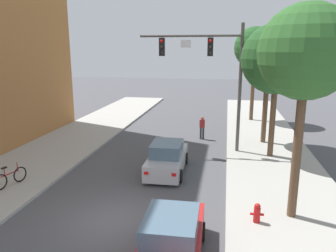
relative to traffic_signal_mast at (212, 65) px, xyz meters
The scene contains 12 objects.
ground_plane 10.92m from the traffic_signal_mast, 107.82° to the right, with size 120.00×120.00×0.00m, color #4C4C51.
sidewalk_right 11.08m from the traffic_signal_mast, 68.48° to the right, with size 5.00×60.00×0.15m, color #A8A59E.
traffic_signal_mast is the anchor object (origin of this frame).
car_lead_silver 6.29m from the traffic_signal_mast, 116.97° to the right, with size 1.90×4.27×1.60m.
car_following_red 12.10m from the traffic_signal_mast, 92.48° to the right, with size 1.90×4.27×1.60m.
pedestrian_crossing_road 5.29m from the traffic_signal_mast, 103.21° to the left, with size 0.36×0.22×1.64m.
bicycle_leaning 12.15m from the traffic_signal_mast, 139.99° to the right, with size 0.54×1.72×0.98m.
fire_hydrant 10.04m from the traffic_signal_mast, 75.75° to the right, with size 0.48×0.24×0.72m.
street_tree_nearest 8.60m from the traffic_signal_mast, 65.99° to the right, with size 3.23×3.23×7.58m.
street_tree_second 3.62m from the traffic_signal_mast, ahead, with size 3.91×3.91×7.50m.
street_tree_third 4.16m from the traffic_signal_mast, 33.89° to the left, with size 3.45×3.45×7.21m.
street_tree_farthest 10.04m from the traffic_signal_mast, 71.80° to the left, with size 3.47×3.47×7.91m.
Camera 1 is at (3.85, -10.58, 6.21)m, focal length 35.20 mm.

